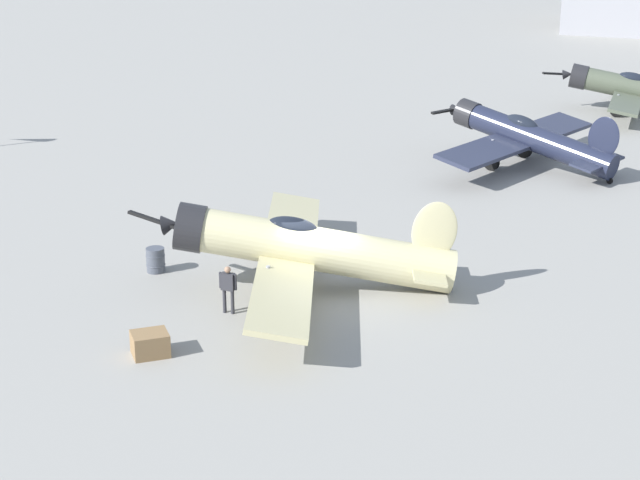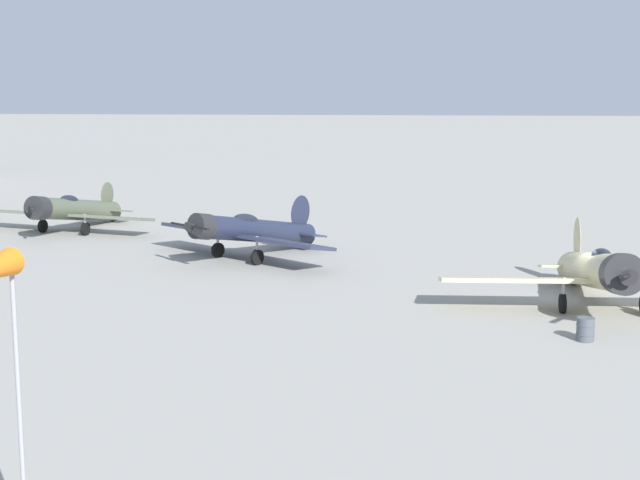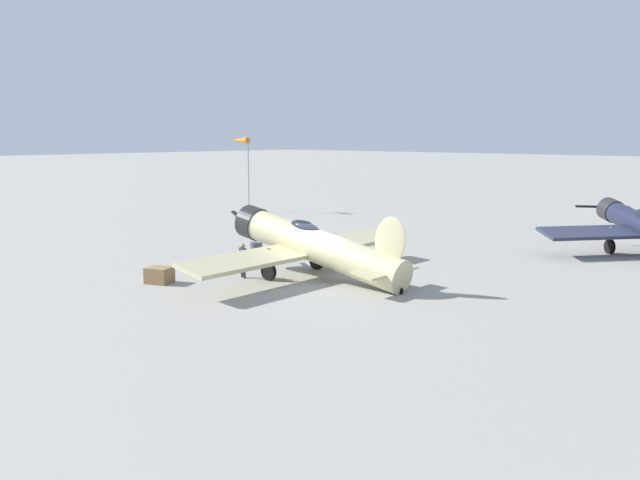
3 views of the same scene
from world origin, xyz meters
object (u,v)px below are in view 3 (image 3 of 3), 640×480
object	(u,v)px
ground_crew_mechanic	(243,257)
airplane_foreground	(311,245)
equipment_crate	(159,275)
windsock_mast	(241,143)
fuel_drum	(256,251)

from	to	relation	value
ground_crew_mechanic	airplane_foreground	bearing A→B (deg)	150.11
airplane_foreground	equipment_crate	distance (m)	6.87
ground_crew_mechanic	windsock_mast	world-z (taller)	windsock_mast
fuel_drum	equipment_crate	bearing A→B (deg)	9.49
airplane_foreground	fuel_drum	world-z (taller)	airplane_foreground
ground_crew_mechanic	equipment_crate	size ratio (longest dim) A/B	1.22
fuel_drum	windsock_mast	size ratio (longest dim) A/B	0.14
ground_crew_mechanic	fuel_drum	size ratio (longest dim) A/B	1.81
airplane_foreground	ground_crew_mechanic	size ratio (longest dim) A/B	8.34
ground_crew_mechanic	equipment_crate	world-z (taller)	ground_crew_mechanic
equipment_crate	windsock_mast	bearing A→B (deg)	-138.51
ground_crew_mechanic	equipment_crate	xyz separation A→B (m)	(3.21, -1.90, -0.61)
equipment_crate	fuel_drum	distance (m)	6.89
equipment_crate	airplane_foreground	bearing A→B (deg)	141.30
airplane_foreground	windsock_mast	distance (m)	28.51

